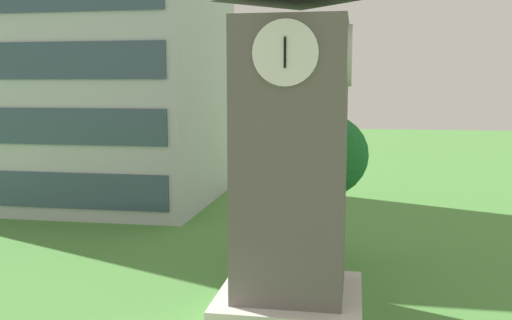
{
  "coord_description": "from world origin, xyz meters",
  "views": [
    {
      "loc": [
        4.35,
        -12.11,
        6.76
      ],
      "look_at": [
        1.24,
        5.47,
        4.44
      ],
      "focal_mm": 39.94,
      "sensor_mm": 36.0,
      "label": 1
    }
  ],
  "objects": [
    {
      "name": "tree_near_tower",
      "position": [
        3.32,
        8.97,
        4.2
      ],
      "size": [
        3.01,
        3.01,
        5.73
      ],
      "color": "#513823",
      "rests_on": "ground"
    },
    {
      "name": "clock_tower",
      "position": [
        2.49,
        4.47,
        4.62
      ],
      "size": [
        4.27,
        4.27,
        10.33
      ],
      "color": "#605B56",
      "rests_on": "ground"
    },
    {
      "name": "office_building",
      "position": [
        -11.44,
        20.02,
        11.2
      ],
      "size": [
        15.04,
        12.55,
        22.4
      ],
      "color": "#B7BCC6",
      "rests_on": "ground"
    }
  ]
}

